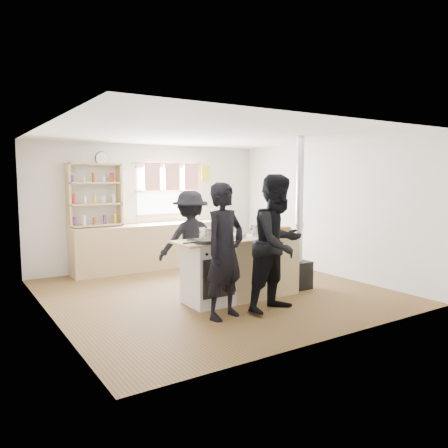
{
  "coord_description": "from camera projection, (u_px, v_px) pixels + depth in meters",
  "views": [
    {
      "loc": [
        -3.62,
        -5.88,
        1.84
      ],
      "look_at": [
        0.12,
        -0.1,
        1.1
      ],
      "focal_mm": 35.0,
      "sensor_mm": 36.0,
      "label": 1
    }
  ],
  "objects": [
    {
      "name": "back_counter",
      "position": [
        157.0,
        246.0,
        8.87
      ],
      "size": [
        3.4,
        0.55,
        0.9
      ],
      "primitive_type": "cube",
      "color": "tan",
      "rests_on": "ground"
    },
    {
      "name": "shelving_unit",
      "position": [
        95.0,
        195.0,
        8.2
      ],
      "size": [
        1.0,
        0.28,
        1.2
      ],
      "color": "tan",
      "rests_on": "back_counter"
    },
    {
      "name": "person_near_right",
      "position": [
        278.0,
        243.0,
        5.96
      ],
      "size": [
        1.03,
        0.87,
        1.88
      ],
      "primitive_type": "imported",
      "rotation": [
        0.0,
        0.0,
        0.19
      ],
      "color": "black",
      "rests_on": "ground"
    },
    {
      "name": "bread_board",
      "position": [
        283.0,
        231.0,
        6.96
      ],
      "size": [
        0.3,
        0.24,
        0.12
      ],
      "color": "tan",
      "rests_on": "cooking_island"
    },
    {
      "name": "flue_heater",
      "position": [
        299.0,
        249.0,
        7.19
      ],
      "size": [
        0.35,
        0.35,
        2.5
      ],
      "color": "black",
      "rests_on": "ground"
    },
    {
      "name": "stockpot_stove",
      "position": [
        206.0,
        233.0,
        6.48
      ],
      "size": [
        0.23,
        0.23,
        0.18
      ],
      "color": "silver",
      "rests_on": "cooking_island"
    },
    {
      "name": "roast_tray",
      "position": [
        233.0,
        236.0,
        6.55
      ],
      "size": [
        0.42,
        0.38,
        0.06
      ],
      "color": "silver",
      "rests_on": "cooking_island"
    },
    {
      "name": "ground",
      "position": [
        214.0,
        292.0,
        7.06
      ],
      "size": [
        5.0,
        5.0,
        0.01
      ],
      "primitive_type": "cube",
      "color": "brown",
      "rests_on": "ground"
    },
    {
      "name": "skillet_greens",
      "position": [
        205.0,
        241.0,
        6.01
      ],
      "size": [
        0.32,
        0.32,
        0.05
      ],
      "color": "black",
      "rests_on": "cooking_island"
    },
    {
      "name": "person_near_left",
      "position": [
        225.0,
        251.0,
        5.66
      ],
      "size": [
        0.74,
        0.58,
        1.77
      ],
      "primitive_type": "imported",
      "rotation": [
        0.0,
        0.0,
        0.27
      ],
      "color": "black",
      "rests_on": "ground"
    },
    {
      "name": "thermos",
      "position": [
        189.0,
        215.0,
        9.21
      ],
      "size": [
        0.1,
        0.1,
        0.28
      ],
      "primitive_type": "cylinder",
      "color": "silver",
      "rests_on": "back_counter"
    },
    {
      "name": "stockpot_counter",
      "position": [
        259.0,
        230.0,
        6.73
      ],
      "size": [
        0.28,
        0.28,
        0.21
      ],
      "color": "silver",
      "rests_on": "cooking_island"
    },
    {
      "name": "person_far",
      "position": [
        190.0,
        240.0,
        7.11
      ],
      "size": [
        1.1,
        0.7,
        1.63
      ],
      "primitive_type": "imported",
      "rotation": [
        0.0,
        0.0,
        3.04
      ],
      "color": "black",
      "rests_on": "ground"
    },
    {
      "name": "cooking_island",
      "position": [
        241.0,
        268.0,
        6.63
      ],
      "size": [
        1.97,
        0.64,
        0.93
      ],
      "color": "silver",
      "rests_on": "ground"
    }
  ]
}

